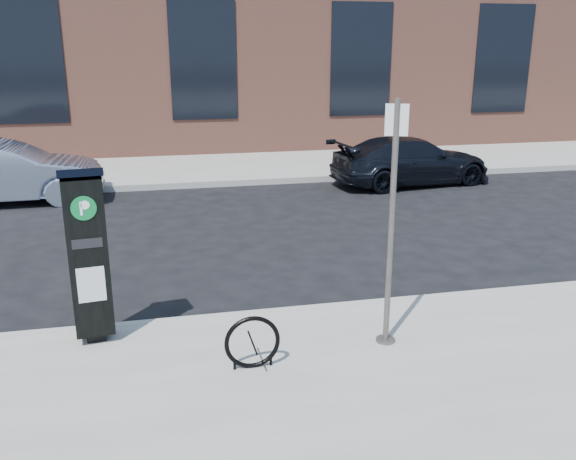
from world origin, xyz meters
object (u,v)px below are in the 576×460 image
object	(u,v)px
car_silver	(5,173)
bike_rack	(252,343)
parking_kiosk	(88,254)
sign_pole	(391,228)
car_dark	(411,161)

from	to	relation	value
car_silver	bike_rack	bearing A→B (deg)	-155.18
parking_kiosk	sign_pole	world-z (taller)	sign_pole
sign_pole	car_dark	distance (m)	9.33
sign_pole	parking_kiosk	bearing A→B (deg)	-173.69
parking_kiosk	bike_rack	distance (m)	2.14
bike_rack	car_silver	world-z (taller)	car_silver
bike_rack	car_dark	size ratio (longest dim) A/B	0.14
sign_pole	car_silver	world-z (taller)	sign_pole
parking_kiosk	bike_rack	world-z (taller)	parking_kiosk
car_silver	car_dark	xyz separation A→B (m)	(9.77, -0.12, -0.09)
car_silver	car_dark	distance (m)	9.77
bike_rack	car_dark	distance (m)	10.29
sign_pole	car_dark	xyz separation A→B (m)	(3.91, 8.42, -0.92)
car_silver	sign_pole	bearing A→B (deg)	-146.50
bike_rack	car_silver	xyz separation A→B (m)	(-4.25, 8.81, 0.25)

